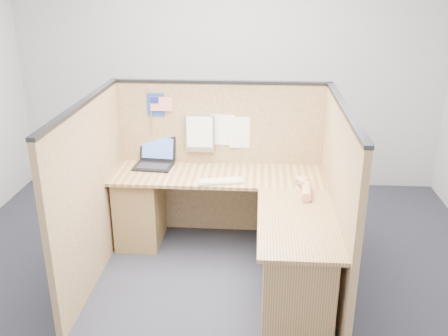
# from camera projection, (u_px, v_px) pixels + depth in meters

# --- Properties ---
(floor) EXTENTS (5.00, 5.00, 0.00)m
(floor) POSITION_uv_depth(u_px,v_px,m) (211.00, 284.00, 4.22)
(floor) COLOR black
(floor) RESTS_ON ground
(wall_back) EXTENTS (5.00, 0.00, 5.00)m
(wall_back) POSITION_uv_depth(u_px,v_px,m) (229.00, 70.00, 5.80)
(wall_back) COLOR #AEB0B3
(wall_back) RESTS_ON floor
(wall_front) EXTENTS (5.00, 0.00, 5.00)m
(wall_front) POSITION_uv_depth(u_px,v_px,m) (141.00, 320.00, 1.62)
(wall_front) COLOR #AEB0B3
(wall_front) RESTS_ON floor
(cubicle_partitions) EXTENTS (2.06, 1.83, 1.53)m
(cubicle_partitions) POSITION_uv_depth(u_px,v_px,m) (215.00, 181.00, 4.33)
(cubicle_partitions) COLOR brown
(cubicle_partitions) RESTS_ON floor
(l_desk) EXTENTS (1.95, 1.75, 0.73)m
(l_desk) POSITION_uv_depth(u_px,v_px,m) (235.00, 227.00, 4.33)
(l_desk) COLOR brown
(l_desk) RESTS_ON floor
(laptop) EXTENTS (0.37, 0.36, 0.26)m
(laptop) POSITION_uv_depth(u_px,v_px,m) (155.00, 159.00, 4.78)
(laptop) COLOR black
(laptop) RESTS_ON l_desk
(keyboard) EXTENTS (0.41, 0.22, 0.03)m
(keyboard) POSITION_uv_depth(u_px,v_px,m) (221.00, 181.00, 4.38)
(keyboard) COLOR gray
(keyboard) RESTS_ON l_desk
(mouse) EXTENTS (0.12, 0.08, 0.05)m
(mouse) POSITION_uv_depth(u_px,v_px,m) (303.00, 182.00, 4.33)
(mouse) COLOR silver
(mouse) RESTS_ON l_desk
(hand_forearm) EXTENTS (0.12, 0.43, 0.09)m
(hand_forearm) POSITION_uv_depth(u_px,v_px,m) (305.00, 188.00, 4.18)
(hand_forearm) COLOR tan
(hand_forearm) RESTS_ON l_desk
(blue_poster) EXTENTS (0.16, 0.01, 0.22)m
(blue_poster) POSITION_uv_depth(u_px,v_px,m) (156.00, 105.00, 4.69)
(blue_poster) COLOR navy
(blue_poster) RESTS_ON cubicle_partitions
(american_flag) EXTENTS (0.21, 0.01, 0.36)m
(american_flag) POSITION_uv_depth(u_px,v_px,m) (159.00, 105.00, 4.67)
(american_flag) COLOR olive
(american_flag) RESTS_ON cubicle_partitions
(file_holder) EXTENTS (0.28, 0.05, 0.36)m
(file_holder) POSITION_uv_depth(u_px,v_px,m) (200.00, 133.00, 4.73)
(file_holder) COLOR slate
(file_holder) RESTS_ON cubicle_partitions
(paper_left) EXTENTS (0.23, 0.01, 0.30)m
(paper_left) POSITION_uv_depth(u_px,v_px,m) (222.00, 130.00, 4.73)
(paper_left) COLOR white
(paper_left) RESTS_ON cubicle_partitions
(paper_right) EXTENTS (0.24, 0.03, 0.30)m
(paper_right) POSITION_uv_depth(u_px,v_px,m) (242.00, 133.00, 4.72)
(paper_right) COLOR white
(paper_right) RESTS_ON cubicle_partitions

